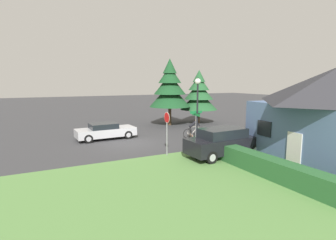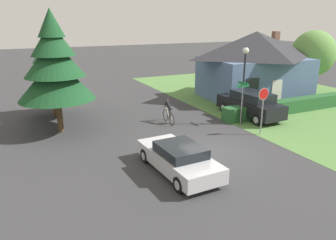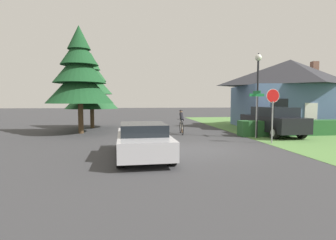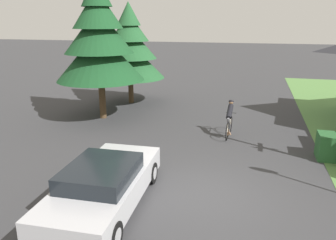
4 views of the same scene
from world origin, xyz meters
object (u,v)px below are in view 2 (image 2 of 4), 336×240
parked_suv_right (250,104)px  conifer_tall_far (52,69)px  street_name_sign (242,95)px  street_lamp (244,69)px  conifer_tall_near (55,65)px  cyclist (169,111)px  deciduous_tree_right (313,54)px  cottage_house (254,64)px  sedan_left_lane (179,158)px  stop_sign (263,102)px

parked_suv_right → conifer_tall_far: bearing=61.2°
street_name_sign → conifer_tall_far: conifer_tall_far is taller
street_lamp → conifer_tall_far: conifer_tall_far is taller
conifer_tall_near → conifer_tall_far: bearing=86.9°
street_name_sign → conifer_tall_far: (-10.28, 7.01, 1.34)m
cyclist → deciduous_tree_right: size_ratio=0.33×
parked_suv_right → street_name_sign: bearing=121.5°
street_lamp → cottage_house: bearing=45.4°
conifer_tall_near → street_name_sign: bearing=-18.4°
sedan_left_lane → stop_sign: stop_sign is taller
cottage_house → street_name_sign: 8.00m
cottage_house → conifer_tall_near: conifer_tall_near is taller
cottage_house → stop_sign: 9.62m
stop_sign → street_name_sign: bearing=-95.0°
stop_sign → deciduous_tree_right: bearing=-149.7°
parked_suv_right → conifer_tall_near: conifer_tall_near is taller
street_name_sign → parked_suv_right: bearing=33.7°
stop_sign → deciduous_tree_right: deciduous_tree_right is taller
street_lamp → conifer_tall_near: size_ratio=0.70×
sedan_left_lane → parked_suv_right: size_ratio=0.94×
deciduous_tree_right → street_name_sign: bearing=-156.4°
sedan_left_lane → street_lamp: (6.75, 4.36, 2.87)m
cottage_house → conifer_tall_far: size_ratio=1.54×
street_name_sign → stop_sign: bearing=-94.2°
sedan_left_lane → stop_sign: size_ratio=1.73×
stop_sign → street_lamp: (0.22, 2.08, 1.60)m
parked_suv_right → conifer_tall_far: 13.48m
cottage_house → deciduous_tree_right: deciduous_tree_right is taller
sedan_left_lane → cyclist: 7.16m
conifer_tall_near → cyclist: bearing=-10.3°
sedan_left_lane → cyclist: (2.73, 6.62, 0.10)m
cottage_house → street_name_sign: (-5.59, -5.64, -0.96)m
street_lamp → street_name_sign: size_ratio=1.79×
stop_sign → cottage_house: bearing=-127.6°
sedan_left_lane → deciduous_tree_right: size_ratio=0.86×
street_lamp → conifer_tall_near: 11.10m
cottage_house → conifer_tall_near: bearing=-167.4°
cyclist → cottage_house: bearing=-67.5°
cyclist → street_lamp: bearing=-116.1°
parked_suv_right → stop_sign: bearing=148.5°
parked_suv_right → conifer_tall_far: (-11.87, 5.95, 2.32)m
cyclist → stop_sign: 5.89m
conifer_tall_far → street_lamp: bearing=-33.9°
conifer_tall_near → deciduous_tree_right: conifer_tall_near is taller
conifer_tall_near → parked_suv_right: bearing=-11.4°
conifer_tall_near → sedan_left_lane: bearing=-64.1°
stop_sign → conifer_tall_near: conifer_tall_near is taller
street_lamp → conifer_tall_near: bearing=161.9°
sedan_left_lane → street_lamp: street_lamp is taller
street_name_sign → conifer_tall_near: 11.23m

